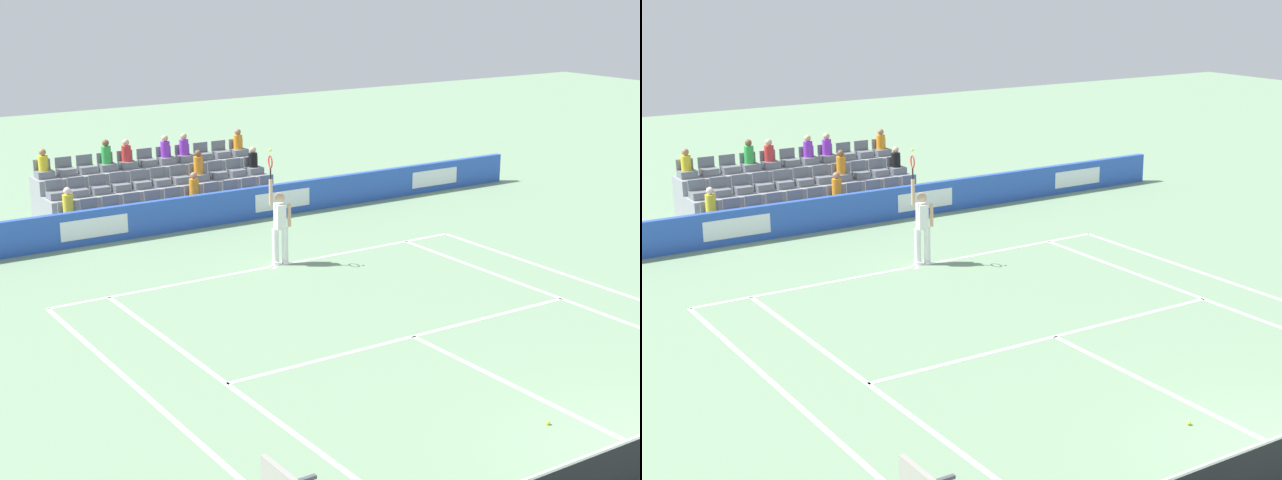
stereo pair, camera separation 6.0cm
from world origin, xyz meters
The scene contains 12 objects.
line_baseline centered at (0.00, -11.89, 0.00)m, with size 10.97×0.10×0.01m, color white.
line_service centered at (0.00, -6.40, 0.00)m, with size 8.23×0.10×0.01m, color white.
line_centre_service centered at (0.00, -3.20, 0.00)m, with size 0.10×6.40×0.01m, color white.
line_singles_sideline_left centered at (4.12, -5.95, 0.00)m, with size 0.10×11.89×0.01m, color white.
line_singles_sideline_right centered at (-4.12, -5.95, 0.00)m, with size 0.10×11.89×0.01m, color white.
line_doubles_sideline_left centered at (5.49, -5.95, 0.00)m, with size 0.10×11.89×0.01m, color white.
line_doubles_sideline_right centered at (-5.49, -5.95, 0.00)m, with size 0.10×11.89×0.01m, color white.
line_centre_mark centered at (0.00, -11.79, 0.00)m, with size 0.10×0.20×0.01m, color white.
sponsor_barrier centered at (0.00, -16.18, 0.46)m, with size 22.77×0.22×0.92m.
tennis_player centered at (-0.30, -11.97, 0.99)m, with size 0.51×0.41×2.85m.
stadium_stand centered at (0.00, -18.50, 0.56)m, with size 6.82×2.85×2.17m.
loose_tennis_ball centered at (0.59, -2.24, 0.03)m, with size 0.07×0.07×0.07m, color #D1E533.
Camera 2 is at (11.22, 7.55, 6.97)m, focal length 54.65 mm.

